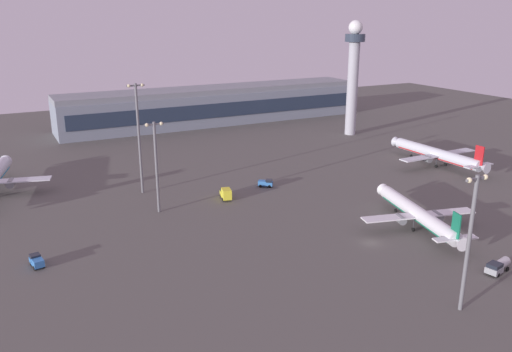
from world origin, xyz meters
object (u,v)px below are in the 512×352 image
object	(u,v)px
catering_truck	(226,193)
airplane_mid_apron	(418,214)
control_tower	(353,71)
apron_light_central	(470,235)
fuel_truck	(498,266)
cargo_loader	(266,183)
airplane_far_stand	(437,154)
apron_light_east	(156,161)
baggage_tractor	(37,261)
apron_light_west	(139,133)

from	to	relation	value
catering_truck	airplane_mid_apron	bearing A→B (deg)	-37.67
control_tower	catering_truck	bearing A→B (deg)	-148.32
catering_truck	apron_light_central	bearing A→B (deg)	-66.31
catering_truck	apron_light_central	size ratio (longest dim) A/B	0.25
catering_truck	apron_light_central	distance (m)	71.16
fuel_truck	catering_truck	xyz separation A→B (m)	(-29.32, 62.90, 0.21)
cargo_loader	catering_truck	xyz separation A→B (m)	(-14.53, -4.00, 0.40)
airplane_far_stand	fuel_truck	world-z (taller)	airplane_far_stand
airplane_mid_apron	apron_light_central	distance (m)	36.92
fuel_truck	apron_light_east	bearing A→B (deg)	25.71
apron_light_east	fuel_truck	bearing A→B (deg)	-52.00
catering_truck	apron_light_east	xyz separation A→B (m)	(-19.08, -0.95, 11.83)
airplane_mid_apron	apron_light_central	world-z (taller)	apron_light_central
baggage_tractor	apron_light_east	bearing A→B (deg)	20.45
cargo_loader	apron_light_west	xyz separation A→B (m)	(-33.17, 11.66, 16.02)
baggage_tractor	control_tower	bearing A→B (deg)	18.00
baggage_tractor	apron_light_central	distance (m)	80.89
cargo_loader	baggage_tractor	size ratio (longest dim) A/B	1.02
baggage_tractor	catering_truck	world-z (taller)	catering_truck
airplane_mid_apron	fuel_truck	size ratio (longest dim) A/B	5.36
fuel_truck	apron_light_east	xyz separation A→B (m)	(-48.40, 61.96, 12.04)
apron_light_west	apron_light_east	size ratio (longest dim) A/B	1.32
control_tower	apron_light_east	bearing A→B (deg)	-153.12
catering_truck	apron_light_east	bearing A→B (deg)	-163.64
cargo_loader	apron_light_east	xyz separation A→B (m)	(-33.61, -4.94, 12.23)
control_tower	apron_light_west	xyz separation A→B (m)	(-97.92, -33.26, -9.09)
airplane_far_stand	baggage_tractor	distance (m)	126.37
fuel_truck	cargo_loader	bearing A→B (deg)	0.18
airplane_far_stand	cargo_loader	world-z (taller)	airplane_far_stand
airplane_mid_apron	fuel_truck	distance (m)	23.95
airplane_far_stand	apron_light_east	bearing A→B (deg)	178.37
control_tower	baggage_tractor	xyz separation A→B (m)	(-129.01, -67.64, -25.11)
airplane_mid_apron	apron_light_west	size ratio (longest dim) A/B	1.16
airplane_far_stand	fuel_truck	bearing A→B (deg)	-128.12
cargo_loader	apron_light_east	world-z (taller)	apron_light_east
baggage_tractor	apron_light_east	world-z (taller)	apron_light_east
apron_light_west	apron_light_central	world-z (taller)	apron_light_west
baggage_tractor	apron_light_central	xyz separation A→B (m)	(62.10, -50.28, 12.61)
airplane_mid_apron	apron_light_west	distance (m)	75.52
airplane_far_stand	fuel_truck	distance (m)	76.06
fuel_truck	apron_light_west	distance (m)	93.39
control_tower	catering_truck	xyz separation A→B (m)	(-79.28, -48.92, -24.71)
airplane_far_stand	apron_light_west	bearing A→B (deg)	168.41
control_tower	catering_truck	distance (m)	96.38
control_tower	fuel_truck	distance (m)	124.98
apron_light_west	catering_truck	bearing A→B (deg)	-40.02
baggage_tractor	airplane_far_stand	bearing A→B (deg)	-2.32
baggage_tractor	apron_light_central	world-z (taller)	apron_light_central
fuel_truck	apron_light_central	xyz separation A→B (m)	(-16.95, -6.10, 12.42)
airplane_far_stand	cargo_loader	size ratio (longest dim) A/B	8.78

